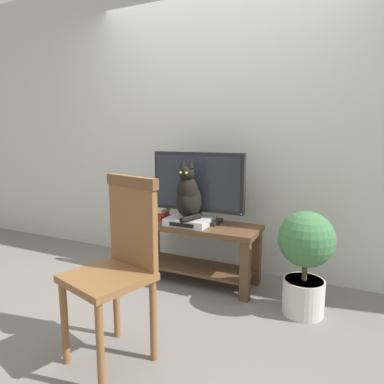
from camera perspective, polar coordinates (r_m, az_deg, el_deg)
ground_plane at (r=2.66m, az=-3.32°, el=-18.87°), size 12.00×12.00×0.00m
back_wall at (r=3.26m, az=5.16°, el=11.85°), size 7.00×0.12×2.80m
tv_stand at (r=2.99m, az=0.42°, el=-8.27°), size 1.11×0.43×0.52m
tv at (r=2.94m, az=0.97°, el=1.08°), size 0.83×0.20×0.60m
media_box at (r=2.91m, az=-0.44°, el=-4.81°), size 0.36×0.30×0.06m
cat at (r=2.85m, az=-0.57°, el=-0.65°), size 0.21×0.35×0.49m
wooden_chair at (r=1.98m, az=-11.92°, el=-10.36°), size 0.50×0.50×1.03m
book_stack at (r=3.15m, az=-5.96°, el=-3.43°), size 0.23×0.17×0.10m
potted_plant at (r=2.56m, az=18.27°, el=-9.91°), size 0.39×0.39×0.74m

